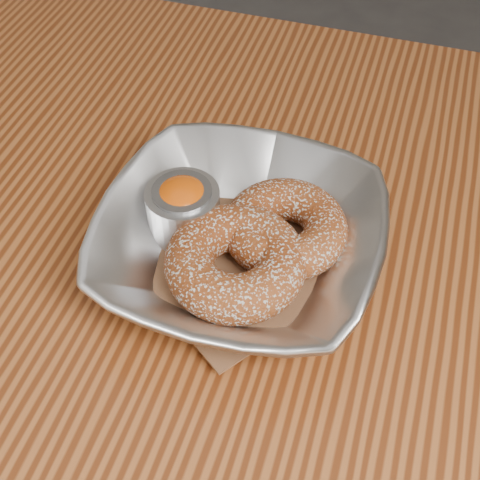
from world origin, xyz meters
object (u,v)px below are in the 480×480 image
(serving_bowl, at_px, (240,243))
(donut_front, at_px, (236,262))
(donut_back, at_px, (285,228))
(table, at_px, (180,366))
(ramekin, at_px, (183,208))

(serving_bowl, height_order, donut_front, serving_bowl)
(donut_back, relative_size, donut_front, 0.92)
(donut_front, bearing_deg, serving_bowl, 98.01)
(donut_back, bearing_deg, table, -134.30)
(table, xyz_separation_m, ramekin, (-0.01, 0.06, 0.13))
(table, relative_size, ramekin, 20.82)
(table, height_order, donut_front, donut_front)
(table, distance_m, donut_front, 0.14)
(serving_bowl, height_order, donut_back, serving_bowl)
(serving_bowl, distance_m, donut_back, 0.04)
(table, height_order, serving_bowl, serving_bowl)
(donut_back, bearing_deg, donut_front, -120.03)
(serving_bowl, xyz_separation_m, donut_back, (0.03, 0.02, 0.00))
(table, height_order, donut_back, donut_back)
(serving_bowl, distance_m, ramekin, 0.05)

